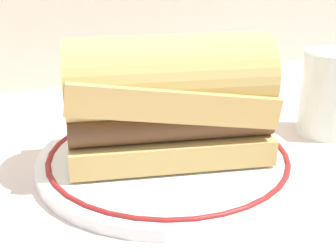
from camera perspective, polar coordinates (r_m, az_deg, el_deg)
ground_plane at (r=0.49m, az=-2.60°, el=-5.83°), size 1.50×1.50×0.00m
plate at (r=0.51m, az=0.00°, el=-3.90°), size 0.28×0.28×0.01m
sausage_sandwich at (r=0.48m, az=0.00°, el=3.43°), size 0.22×0.14×0.12m
drinking_glass at (r=0.60m, az=18.60°, el=3.07°), size 0.07×0.07×0.10m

